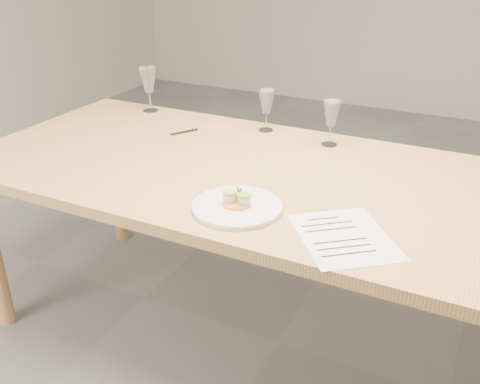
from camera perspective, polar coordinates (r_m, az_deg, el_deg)
The scene contains 8 objects.
ground at distance 2.28m, azimuth 4.07°, elevation -15.69°, with size 7.00×7.00×0.00m, color slate.
dining_table at distance 1.90m, azimuth 4.71°, elevation -0.06°, with size 2.40×1.00×0.75m.
dinner_plate at distance 1.63m, azimuth -0.30°, elevation -1.49°, with size 0.28×0.28×0.07m.
recipe_sheet at distance 1.52m, azimuth 11.03°, elevation -4.68°, with size 0.38×0.39×0.00m.
ballpoint_pen at distance 2.30m, azimuth -5.96°, elevation 6.41°, with size 0.07×0.11×0.01m.
wine_glass_0 at distance 2.59m, azimuth -9.75°, elevation 11.61°, with size 0.08×0.08×0.21m.
wine_glass_1 at distance 2.28m, azimuth 2.84°, elevation 9.51°, with size 0.07×0.07×0.18m.
wine_glass_2 at distance 2.14m, azimuth 9.73°, elevation 8.14°, with size 0.07×0.07×0.18m.
Camera 1 is at (0.63, -1.60, 1.51)m, focal length 40.00 mm.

